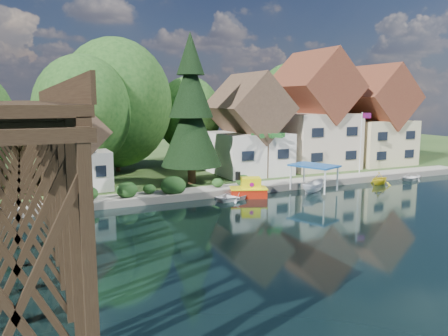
{
  "coord_description": "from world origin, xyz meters",
  "views": [
    {
      "loc": [
        -15.56,
        -26.68,
        8.62
      ],
      "look_at": [
        -0.51,
        6.0,
        2.96
      ],
      "focal_mm": 35.0,
      "sensor_mm": 36.0,
      "label": 1
    }
  ],
  "objects_px": {
    "house_left": "(248,131)",
    "boat_white_a": "(235,195)",
    "boat_yellow": "(380,178)",
    "house_right": "(373,122)",
    "trestle_bridge": "(17,149)",
    "boat_canopy": "(314,181)",
    "shed": "(80,153)",
    "house_center": "(313,118)",
    "flagpole": "(362,136)",
    "boat_white_b": "(413,176)",
    "tugboat": "(249,189)",
    "conifer": "(191,112)",
    "palm_tree": "(267,136)"
  },
  "relations": [
    {
      "from": "shed",
      "to": "house_left",
      "type": "bearing_deg",
      "value": 4.77
    },
    {
      "from": "flagpole",
      "to": "boat_white_b",
      "type": "distance_m",
      "value": 7.06
    },
    {
      "from": "shed",
      "to": "boat_canopy",
      "type": "distance_m",
      "value": 21.62
    },
    {
      "from": "boat_white_a",
      "to": "boat_white_b",
      "type": "relative_size",
      "value": 1.14
    },
    {
      "from": "house_left",
      "to": "shed",
      "type": "bearing_deg",
      "value": -175.23
    },
    {
      "from": "boat_yellow",
      "to": "boat_canopy",
      "type": "bearing_deg",
      "value": 78.02
    },
    {
      "from": "house_right",
      "to": "tugboat",
      "type": "xyz_separation_m",
      "value": [
        -22.64,
        -9.08,
        -5.07
      ]
    },
    {
      "from": "house_center",
      "to": "boat_white_b",
      "type": "bearing_deg",
      "value": -54.14
    },
    {
      "from": "trestle_bridge",
      "to": "boat_canopy",
      "type": "bearing_deg",
      "value": 2.06
    },
    {
      "from": "house_right",
      "to": "boat_white_b",
      "type": "bearing_deg",
      "value": -104.41
    },
    {
      "from": "tugboat",
      "to": "boat_yellow",
      "type": "height_order",
      "value": "tugboat"
    },
    {
      "from": "trestle_bridge",
      "to": "house_right",
      "type": "relative_size",
      "value": 3.55
    },
    {
      "from": "house_left",
      "to": "boat_canopy",
      "type": "xyz_separation_m",
      "value": [
        1.73,
        -9.94,
        -4.01
      ]
    },
    {
      "from": "house_left",
      "to": "boat_yellow",
      "type": "relative_size",
      "value": 4.11
    },
    {
      "from": "house_left",
      "to": "house_center",
      "type": "height_order",
      "value": "house_center"
    },
    {
      "from": "flagpole",
      "to": "boat_yellow",
      "type": "xyz_separation_m",
      "value": [
        -0.69,
        -3.6,
        -3.95
      ]
    },
    {
      "from": "house_left",
      "to": "house_right",
      "type": "height_order",
      "value": "house_right"
    },
    {
      "from": "boat_white_a",
      "to": "boat_canopy",
      "type": "height_order",
      "value": "boat_canopy"
    },
    {
      "from": "house_right",
      "to": "palm_tree",
      "type": "distance_m",
      "value": 18.15
    },
    {
      "from": "house_center",
      "to": "boat_white_b",
      "type": "distance_m",
      "value": 13.0
    },
    {
      "from": "shed",
      "to": "palm_tree",
      "type": "xyz_separation_m",
      "value": [
        18.28,
        -2.3,
        1.02
      ]
    },
    {
      "from": "house_center",
      "to": "shed",
      "type": "bearing_deg",
      "value": -175.76
    },
    {
      "from": "boat_white_a",
      "to": "boat_white_b",
      "type": "bearing_deg",
      "value": -106.69
    },
    {
      "from": "conifer",
      "to": "boat_white_b",
      "type": "distance_m",
      "value": 25.28
    },
    {
      "from": "boat_canopy",
      "to": "house_center",
      "type": "bearing_deg",
      "value": 55.13
    },
    {
      "from": "shed",
      "to": "boat_white_a",
      "type": "height_order",
      "value": "shed"
    },
    {
      "from": "conifer",
      "to": "boat_white_a",
      "type": "xyz_separation_m",
      "value": [
        1.76,
        -6.02,
        -7.04
      ]
    },
    {
      "from": "flagpole",
      "to": "boat_white_a",
      "type": "height_order",
      "value": "flagpole"
    },
    {
      "from": "trestle_bridge",
      "to": "boat_canopy",
      "type": "distance_m",
      "value": 25.1
    },
    {
      "from": "house_right",
      "to": "boat_canopy",
      "type": "distance_m",
      "value": 19.63
    },
    {
      "from": "house_right",
      "to": "conifer",
      "type": "height_order",
      "value": "conifer"
    },
    {
      "from": "boat_yellow",
      "to": "tugboat",
      "type": "bearing_deg",
      "value": 73.45
    },
    {
      "from": "house_left",
      "to": "boat_yellow",
      "type": "height_order",
      "value": "house_left"
    },
    {
      "from": "house_left",
      "to": "boat_white_a",
      "type": "bearing_deg",
      "value": -123.36
    },
    {
      "from": "trestle_bridge",
      "to": "shed",
      "type": "bearing_deg",
      "value": 61.81
    },
    {
      "from": "boat_yellow",
      "to": "house_left",
      "type": "bearing_deg",
      "value": 32.31
    },
    {
      "from": "trestle_bridge",
      "to": "boat_white_b",
      "type": "relative_size",
      "value": 13.27
    },
    {
      "from": "house_center",
      "to": "boat_canopy",
      "type": "bearing_deg",
      "value": -124.87
    },
    {
      "from": "palm_tree",
      "to": "boat_white_b",
      "type": "xyz_separation_m",
      "value": [
        15.46,
        -5.02,
        -4.5
      ]
    },
    {
      "from": "palm_tree",
      "to": "boat_white_a",
      "type": "height_order",
      "value": "palm_tree"
    },
    {
      "from": "house_right",
      "to": "flagpole",
      "type": "distance_m",
      "value": 9.26
    },
    {
      "from": "conifer",
      "to": "palm_tree",
      "type": "height_order",
      "value": "conifer"
    },
    {
      "from": "shed",
      "to": "house_right",
      "type": "bearing_deg",
      "value": 2.39
    },
    {
      "from": "boat_white_b",
      "to": "shed",
      "type": "bearing_deg",
      "value": 57.88
    },
    {
      "from": "boat_yellow",
      "to": "flagpole",
      "type": "bearing_deg",
      "value": -25.74
    },
    {
      "from": "tugboat",
      "to": "boat_white_a",
      "type": "relative_size",
      "value": 0.97
    },
    {
      "from": "trestle_bridge",
      "to": "conifer",
      "type": "relative_size",
      "value": 3.07
    },
    {
      "from": "trestle_bridge",
      "to": "boat_canopy",
      "type": "xyz_separation_m",
      "value": [
        24.73,
        0.89,
        -4.22
      ]
    },
    {
      "from": "house_right",
      "to": "flagpole",
      "type": "relative_size",
      "value": 1.84
    },
    {
      "from": "trestle_bridge",
      "to": "boat_white_a",
      "type": "distance_m",
      "value": 17.65
    }
  ]
}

